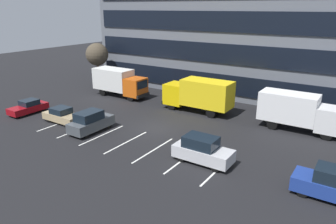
{
  "coord_description": "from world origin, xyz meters",
  "views": [
    {
      "loc": [
        16.36,
        -22.38,
        10.79
      ],
      "look_at": [
        0.8,
        1.09,
        1.4
      ],
      "focal_mm": 33.84,
      "sensor_mm": 36.0,
      "label": 1
    }
  ],
  "objects_px": {
    "sedan_tan": "(62,115)",
    "box_truck_white": "(299,110)",
    "box_truck_orange": "(119,81)",
    "box_truck_yellow_all": "(199,94)",
    "bare_tree": "(97,54)",
    "suv_silver": "(202,150)",
    "sedan_maroon": "(28,107)",
    "suv_charcoal": "(91,122)",
    "suv_navy": "(333,184)"
  },
  "relations": [
    {
      "from": "sedan_tan",
      "to": "bare_tree",
      "type": "bearing_deg",
      "value": 122.71
    },
    {
      "from": "sedan_tan",
      "to": "box_truck_white",
      "type": "bearing_deg",
      "value": 28.18
    },
    {
      "from": "box_truck_orange",
      "to": "box_truck_yellow_all",
      "type": "height_order",
      "value": "box_truck_yellow_all"
    },
    {
      "from": "sedan_tan",
      "to": "suv_charcoal",
      "type": "relative_size",
      "value": 0.97
    },
    {
      "from": "sedan_maroon",
      "to": "box_truck_yellow_all",
      "type": "bearing_deg",
      "value": 35.24
    },
    {
      "from": "suv_charcoal",
      "to": "sedan_maroon",
      "type": "bearing_deg",
      "value": 179.9
    },
    {
      "from": "box_truck_yellow_all",
      "to": "suv_silver",
      "type": "height_order",
      "value": "box_truck_yellow_all"
    },
    {
      "from": "box_truck_orange",
      "to": "box_truck_yellow_all",
      "type": "relative_size",
      "value": 0.96
    },
    {
      "from": "box_truck_white",
      "to": "sedan_tan",
      "type": "height_order",
      "value": "box_truck_white"
    },
    {
      "from": "sedan_tan",
      "to": "suv_silver",
      "type": "xyz_separation_m",
      "value": [
        15.3,
        0.1,
        0.24
      ]
    },
    {
      "from": "box_truck_white",
      "to": "suv_navy",
      "type": "relative_size",
      "value": 1.7
    },
    {
      "from": "box_truck_orange",
      "to": "suv_navy",
      "type": "relative_size",
      "value": 1.71
    },
    {
      "from": "box_truck_yellow_all",
      "to": "sedan_tan",
      "type": "height_order",
      "value": "box_truck_yellow_all"
    },
    {
      "from": "suv_navy",
      "to": "suv_charcoal",
      "type": "bearing_deg",
      "value": -178.98
    },
    {
      "from": "box_truck_orange",
      "to": "suv_silver",
      "type": "xyz_separation_m",
      "value": [
        17.15,
        -10.23,
        -0.97
      ]
    },
    {
      "from": "suv_silver",
      "to": "bare_tree",
      "type": "height_order",
      "value": "bare_tree"
    },
    {
      "from": "sedan_tan",
      "to": "suv_charcoal",
      "type": "distance_m",
      "value": 4.1
    },
    {
      "from": "sedan_maroon",
      "to": "suv_silver",
      "type": "height_order",
      "value": "suv_silver"
    },
    {
      "from": "sedan_maroon",
      "to": "bare_tree",
      "type": "relative_size",
      "value": 0.67
    },
    {
      "from": "sedan_maroon",
      "to": "suv_charcoal",
      "type": "bearing_deg",
      "value": -0.1
    },
    {
      "from": "sedan_maroon",
      "to": "suv_charcoal",
      "type": "distance_m",
      "value": 9.41
    },
    {
      "from": "sedan_maroon",
      "to": "sedan_tan",
      "type": "bearing_deg",
      "value": 1.54
    },
    {
      "from": "suv_silver",
      "to": "sedan_maroon",
      "type": "bearing_deg",
      "value": -179.32
    },
    {
      "from": "box_truck_white",
      "to": "suv_navy",
      "type": "distance_m",
      "value": 11.17
    },
    {
      "from": "box_truck_white",
      "to": "box_truck_orange",
      "type": "distance_m",
      "value": 21.43
    },
    {
      "from": "box_truck_yellow_all",
      "to": "sedan_tan",
      "type": "distance_m",
      "value": 14.05
    },
    {
      "from": "box_truck_orange",
      "to": "sedan_tan",
      "type": "height_order",
      "value": "box_truck_orange"
    },
    {
      "from": "box_truck_white",
      "to": "box_truck_orange",
      "type": "bearing_deg",
      "value": -179.58
    },
    {
      "from": "box_truck_white",
      "to": "suv_charcoal",
      "type": "xyz_separation_m",
      "value": [
        -15.48,
        -10.65,
        -0.97
      ]
    },
    {
      "from": "suv_navy",
      "to": "suv_charcoal",
      "type": "xyz_separation_m",
      "value": [
        -19.71,
        -0.35,
        -0.0
      ]
    },
    {
      "from": "suv_charcoal",
      "to": "bare_tree",
      "type": "height_order",
      "value": "bare_tree"
    },
    {
      "from": "box_truck_white",
      "to": "sedan_tan",
      "type": "xyz_separation_m",
      "value": [
        -19.57,
        -10.49,
        -1.2
      ]
    },
    {
      "from": "suv_navy",
      "to": "suv_charcoal",
      "type": "height_order",
      "value": "suv_navy"
    },
    {
      "from": "sedan_maroon",
      "to": "suv_charcoal",
      "type": "height_order",
      "value": "suv_charcoal"
    },
    {
      "from": "sedan_maroon",
      "to": "bare_tree",
      "type": "distance_m",
      "value": 14.47
    },
    {
      "from": "box_truck_yellow_all",
      "to": "suv_charcoal",
      "type": "relative_size",
      "value": 1.79
    },
    {
      "from": "suv_silver",
      "to": "suv_charcoal",
      "type": "relative_size",
      "value": 1.01
    },
    {
      "from": "box_truck_white",
      "to": "sedan_maroon",
      "type": "bearing_deg",
      "value": -156.87
    },
    {
      "from": "box_truck_white",
      "to": "bare_tree",
      "type": "bearing_deg",
      "value": 174.0
    },
    {
      "from": "sedan_tan",
      "to": "suv_charcoal",
      "type": "height_order",
      "value": "suv_charcoal"
    },
    {
      "from": "box_truck_orange",
      "to": "suv_charcoal",
      "type": "relative_size",
      "value": 1.72
    },
    {
      "from": "box_truck_white",
      "to": "suv_charcoal",
      "type": "relative_size",
      "value": 1.71
    },
    {
      "from": "suv_navy",
      "to": "suv_silver",
      "type": "distance_m",
      "value": 8.51
    },
    {
      "from": "suv_silver",
      "to": "box_truck_orange",
      "type": "bearing_deg",
      "value": 149.19
    },
    {
      "from": "box_truck_yellow_all",
      "to": "bare_tree",
      "type": "distance_m",
      "value": 18.53
    },
    {
      "from": "suv_silver",
      "to": "bare_tree",
      "type": "xyz_separation_m",
      "value": [
        -23.93,
        13.35,
        3.41
      ]
    },
    {
      "from": "box_truck_yellow_all",
      "to": "bare_tree",
      "type": "xyz_separation_m",
      "value": [
        -18.11,
        3.15,
        2.36
      ]
    },
    {
      "from": "box_truck_orange",
      "to": "sedan_maroon",
      "type": "distance_m",
      "value": 11.1
    },
    {
      "from": "box_truck_white",
      "to": "sedan_tan",
      "type": "relative_size",
      "value": 1.76
    },
    {
      "from": "suv_navy",
      "to": "bare_tree",
      "type": "relative_size",
      "value": 0.72
    }
  ]
}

